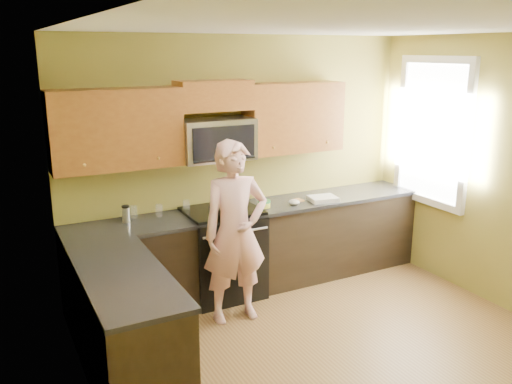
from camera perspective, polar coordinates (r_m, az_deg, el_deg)
floor at (r=4.78m, az=9.82°, el=-17.45°), size 4.00×4.00×0.00m
ceiling at (r=4.05m, az=11.57°, el=16.87°), size 4.00×4.00×0.00m
wall_back at (r=5.87m, az=-1.42°, el=3.21°), size 4.00×0.00×4.00m
wall_left at (r=3.42m, az=-17.04°, el=-6.17°), size 0.00×4.00×4.00m
cabinet_back_run at (r=5.87m, az=-0.07°, el=-6.05°), size 4.00×0.60×0.88m
cabinet_left_run at (r=4.39m, az=-13.69°, el=-14.15°), size 0.60×1.60×0.88m
countertop_back at (r=5.71m, az=-0.03°, el=-1.77°), size 4.00×0.62×0.04m
countertop_left at (r=4.19m, az=-13.95°, el=-8.61°), size 0.62×1.60×0.04m
stove at (r=5.68m, az=-3.56°, el=-6.46°), size 0.76×0.65×0.95m
microwave at (r=5.51m, az=-4.26°, el=3.46°), size 0.76×0.40×0.42m
upper_cab_left at (r=5.24m, az=-14.40°, el=2.43°), size 1.22×0.33×0.75m
upper_cab_right at (r=5.96m, az=3.95°, el=4.35°), size 1.12×0.33×0.75m
upper_cab_over_mw at (r=5.45m, az=-4.54°, el=10.23°), size 0.76×0.33×0.30m
window at (r=6.33m, az=18.32°, el=6.09°), size 0.06×1.06×1.66m
woman at (r=5.05m, az=-2.22°, el=-4.34°), size 0.67×0.46×1.75m
frying_pan at (r=5.44m, az=-3.77°, el=-2.12°), size 0.28×0.45×0.06m
butter_tub at (r=5.69m, az=0.87°, el=-1.64°), size 0.15×0.15×0.10m
toast_slice at (r=5.94m, az=4.46°, el=-0.89°), size 0.12×0.12×0.01m
napkin_a at (r=5.45m, az=-1.69°, el=-2.06°), size 0.14×0.14×0.06m
napkin_b at (r=5.76m, az=4.08°, el=-1.12°), size 0.14×0.15×0.07m
dish_towel at (r=5.96m, az=7.13°, el=-0.72°), size 0.34×0.29×0.05m
travel_mug at (r=5.36m, az=-13.64°, el=-3.12°), size 0.09×0.09×0.17m
glass_a at (r=5.46m, az=-10.30°, el=-1.94°), size 0.08×0.08×0.12m
glass_b at (r=5.46m, az=-12.92°, el=-2.07°), size 0.08×0.08×0.12m
glass_c at (r=5.57m, az=-7.43°, el=-1.48°), size 0.09×0.09×0.12m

